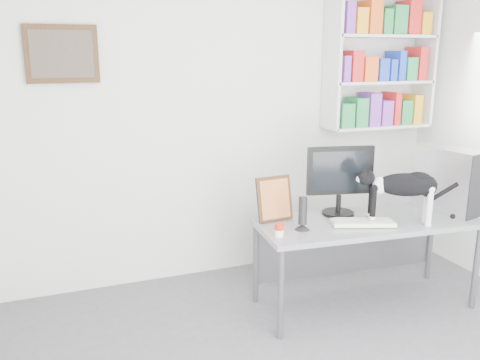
{
  "coord_description": "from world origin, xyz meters",
  "views": [
    {
      "loc": [
        -1.45,
        -2.06,
        1.91
      ],
      "look_at": [
        -0.07,
        1.53,
        0.94
      ],
      "focal_mm": 38.0,
      "sensor_mm": 36.0,
      "label": 1
    }
  ],
  "objects_px": {
    "pc_tower": "(447,180)",
    "monitor": "(340,180)",
    "keyboard": "(363,222)",
    "speaker": "(303,213)",
    "soup_can": "(279,230)",
    "cat": "(403,198)",
    "desk": "(365,263)",
    "leaning_print": "(274,198)",
    "bookshelf": "(381,59)"
  },
  "relations": [
    {
      "from": "desk",
      "to": "soup_can",
      "type": "bearing_deg",
      "value": -169.25
    },
    {
      "from": "keyboard",
      "to": "monitor",
      "type": "bearing_deg",
      "value": 118.11
    },
    {
      "from": "soup_can",
      "to": "cat",
      "type": "relative_size",
      "value": 0.14
    },
    {
      "from": "bookshelf",
      "to": "leaning_print",
      "type": "height_order",
      "value": "bookshelf"
    },
    {
      "from": "bookshelf",
      "to": "cat",
      "type": "relative_size",
      "value": 1.92
    },
    {
      "from": "pc_tower",
      "to": "speaker",
      "type": "bearing_deg",
      "value": 166.87
    },
    {
      "from": "bookshelf",
      "to": "cat",
      "type": "height_order",
      "value": "bookshelf"
    },
    {
      "from": "desk",
      "to": "cat",
      "type": "relative_size",
      "value": 2.58
    },
    {
      "from": "leaning_print",
      "to": "cat",
      "type": "height_order",
      "value": "cat"
    },
    {
      "from": "cat",
      "to": "bookshelf",
      "type": "bearing_deg",
      "value": 89.82
    },
    {
      "from": "cat",
      "to": "pc_tower",
      "type": "bearing_deg",
      "value": 39.53
    },
    {
      "from": "keyboard",
      "to": "speaker",
      "type": "relative_size",
      "value": 1.8
    },
    {
      "from": "bookshelf",
      "to": "pc_tower",
      "type": "xyz_separation_m",
      "value": [
        0.04,
        -0.91,
        -0.9
      ]
    },
    {
      "from": "desk",
      "to": "leaning_print",
      "type": "relative_size",
      "value": 4.84
    },
    {
      "from": "speaker",
      "to": "soup_can",
      "type": "height_order",
      "value": "speaker"
    },
    {
      "from": "bookshelf",
      "to": "speaker",
      "type": "xyz_separation_m",
      "value": [
        -1.22,
        -0.9,
        -1.03
      ]
    },
    {
      "from": "pc_tower",
      "to": "soup_can",
      "type": "relative_size",
      "value": 5.56
    },
    {
      "from": "soup_can",
      "to": "cat",
      "type": "xyz_separation_m",
      "value": [
        0.94,
        -0.08,
        0.15
      ]
    },
    {
      "from": "pc_tower",
      "to": "soup_can",
      "type": "distance_m",
      "value": 1.48
    },
    {
      "from": "soup_can",
      "to": "cat",
      "type": "bearing_deg",
      "value": -4.93
    },
    {
      "from": "bookshelf",
      "to": "pc_tower",
      "type": "relative_size",
      "value": 2.47
    },
    {
      "from": "pc_tower",
      "to": "desk",
      "type": "bearing_deg",
      "value": 165.28
    },
    {
      "from": "bookshelf",
      "to": "monitor",
      "type": "distance_m",
      "value": 1.38
    },
    {
      "from": "pc_tower",
      "to": "monitor",
      "type": "bearing_deg",
      "value": 152.67
    },
    {
      "from": "keyboard",
      "to": "leaning_print",
      "type": "xyz_separation_m",
      "value": [
        -0.56,
        0.33,
        0.16
      ]
    },
    {
      "from": "soup_can",
      "to": "bookshelf",
      "type": "bearing_deg",
      "value": 33.84
    },
    {
      "from": "monitor",
      "to": "keyboard",
      "type": "height_order",
      "value": "monitor"
    },
    {
      "from": "pc_tower",
      "to": "leaning_print",
      "type": "bearing_deg",
      "value": 155.84
    },
    {
      "from": "pc_tower",
      "to": "keyboard",
      "type": "bearing_deg",
      "value": 171.21
    },
    {
      "from": "pc_tower",
      "to": "leaning_print",
      "type": "relative_size",
      "value": 1.46
    },
    {
      "from": "desk",
      "to": "leaning_print",
      "type": "xyz_separation_m",
      "value": [
        -0.66,
        0.25,
        0.52
      ]
    },
    {
      "from": "pc_tower",
      "to": "cat",
      "type": "relative_size",
      "value": 0.78
    },
    {
      "from": "leaning_print",
      "to": "cat",
      "type": "relative_size",
      "value": 0.53
    },
    {
      "from": "keyboard",
      "to": "leaning_print",
      "type": "distance_m",
      "value": 0.67
    },
    {
      "from": "soup_can",
      "to": "speaker",
      "type": "bearing_deg",
      "value": 16.37
    },
    {
      "from": "speaker",
      "to": "cat",
      "type": "relative_size",
      "value": 0.39
    },
    {
      "from": "speaker",
      "to": "cat",
      "type": "height_order",
      "value": "cat"
    },
    {
      "from": "bookshelf",
      "to": "leaning_print",
      "type": "bearing_deg",
      "value": -154.37
    },
    {
      "from": "desk",
      "to": "pc_tower",
      "type": "bearing_deg",
      "value": 3.04
    },
    {
      "from": "bookshelf",
      "to": "soup_can",
      "type": "height_order",
      "value": "bookshelf"
    },
    {
      "from": "keyboard",
      "to": "soup_can",
      "type": "bearing_deg",
      "value": -160.34
    },
    {
      "from": "speaker",
      "to": "soup_can",
      "type": "xyz_separation_m",
      "value": [
        -0.21,
        -0.06,
        -0.08
      ]
    },
    {
      "from": "pc_tower",
      "to": "speaker",
      "type": "relative_size",
      "value": 2.01
    },
    {
      "from": "speaker",
      "to": "cat",
      "type": "bearing_deg",
      "value": 14.65
    },
    {
      "from": "desk",
      "to": "speaker",
      "type": "relative_size",
      "value": 6.67
    },
    {
      "from": "keyboard",
      "to": "speaker",
      "type": "xyz_separation_m",
      "value": [
        -0.46,
        0.06,
        0.11
      ]
    },
    {
      "from": "bookshelf",
      "to": "soup_can",
      "type": "xyz_separation_m",
      "value": [
        -1.43,
        -0.96,
        -1.11
      ]
    },
    {
      "from": "monitor",
      "to": "soup_can",
      "type": "relative_size",
      "value": 6.04
    },
    {
      "from": "leaning_print",
      "to": "desk",
      "type": "bearing_deg",
      "value": -25.23
    },
    {
      "from": "keyboard",
      "to": "soup_can",
      "type": "xyz_separation_m",
      "value": [
        -0.67,
        0.0,
        0.03
      ]
    }
  ]
}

